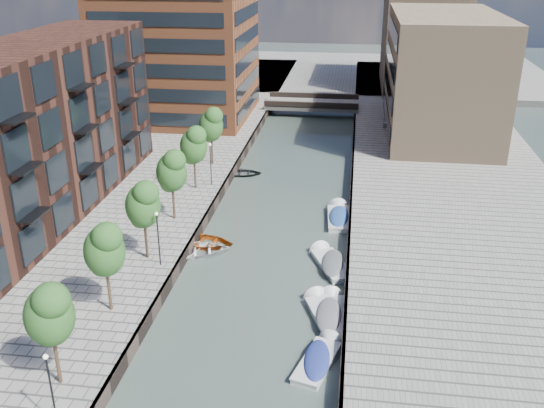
% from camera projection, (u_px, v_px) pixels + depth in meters
% --- Properties ---
extents(water, '(300.00, 300.00, 0.00)m').
position_uv_depth(water, '(286.00, 198.00, 57.43)').
color(water, '#38473F').
rests_on(water, ground).
extents(quay_right, '(20.00, 140.00, 1.00)m').
position_uv_depth(quay_right, '(460.00, 202.00, 55.21)').
color(quay_right, gray).
rests_on(quay_right, ground).
extents(quay_wall_left, '(0.25, 140.00, 1.00)m').
position_uv_depth(quay_wall_left, '(223.00, 190.00, 58.01)').
color(quay_wall_left, '#332823').
rests_on(quay_wall_left, ground).
extents(quay_wall_right, '(0.25, 140.00, 1.00)m').
position_uv_depth(quay_wall_right, '(351.00, 197.00, 56.46)').
color(quay_wall_right, '#332823').
rests_on(quay_wall_right, ground).
extents(far_closure, '(80.00, 40.00, 1.00)m').
position_uv_depth(far_closure, '(324.00, 73.00, 111.91)').
color(far_closure, gray).
rests_on(far_closure, ground).
extents(apartment_block, '(8.00, 38.00, 14.00)m').
position_uv_depth(apartment_block, '(21.00, 139.00, 47.72)').
color(apartment_block, '#311913').
rests_on(apartment_block, quay_left).
extents(tan_block_near, '(12.00, 25.00, 14.00)m').
position_uv_depth(tan_block_near, '(441.00, 74.00, 72.32)').
color(tan_block_near, '#8F7457').
rests_on(tan_block_near, quay_right).
extents(tan_block_far, '(12.00, 20.00, 16.00)m').
position_uv_depth(tan_block_far, '(422.00, 36.00, 95.61)').
color(tan_block_far, '#8F7457').
rests_on(tan_block_far, quay_right).
extents(bridge, '(13.00, 6.00, 1.30)m').
position_uv_depth(bridge, '(312.00, 104.00, 86.05)').
color(bridge, gray).
rests_on(bridge, ground).
extents(tree_1, '(2.50, 2.50, 5.95)m').
position_uv_depth(tree_1, '(49.00, 312.00, 30.01)').
color(tree_1, '#382619').
rests_on(tree_1, quay_left).
extents(tree_2, '(2.50, 2.50, 5.95)m').
position_uv_depth(tree_2, '(104.00, 248.00, 36.39)').
color(tree_2, '#382619').
rests_on(tree_2, quay_left).
extents(tree_3, '(2.50, 2.50, 5.95)m').
position_uv_depth(tree_3, '(143.00, 203.00, 42.76)').
color(tree_3, '#382619').
rests_on(tree_3, quay_left).
extents(tree_4, '(2.50, 2.50, 5.95)m').
position_uv_depth(tree_4, '(171.00, 170.00, 49.14)').
color(tree_4, '#382619').
rests_on(tree_4, quay_left).
extents(tree_5, '(2.50, 2.50, 5.95)m').
position_uv_depth(tree_5, '(193.00, 144.00, 55.52)').
color(tree_5, '#382619').
rests_on(tree_5, quay_left).
extents(tree_6, '(2.50, 2.50, 5.95)m').
position_uv_depth(tree_6, '(211.00, 124.00, 61.90)').
color(tree_6, '#382619').
rests_on(tree_6, quay_left).
extents(lamp_0, '(0.24, 0.24, 4.12)m').
position_uv_depth(lamp_0, '(50.00, 383.00, 27.81)').
color(lamp_0, black).
rests_on(lamp_0, quay_left).
extents(lamp_1, '(0.24, 0.24, 4.12)m').
position_uv_depth(lamp_1, '(158.00, 233.00, 42.39)').
color(lamp_1, black).
rests_on(lamp_1, quay_left).
extents(lamp_2, '(0.24, 0.24, 4.12)m').
position_uv_depth(lamp_2, '(211.00, 160.00, 56.97)').
color(lamp_2, black).
rests_on(lamp_2, quay_left).
extents(sloop_2, '(5.16, 3.83, 1.02)m').
position_uv_depth(sloop_2, '(204.00, 245.00, 48.40)').
color(sloop_2, '#994310').
rests_on(sloop_2, ground).
extents(sloop_3, '(5.78, 4.78, 1.04)m').
position_uv_depth(sloop_3, '(199.00, 254.00, 47.06)').
color(sloop_3, white).
rests_on(sloop_3, ground).
extents(sloop_4, '(4.35, 3.34, 0.84)m').
position_uv_depth(sloop_4, '(242.00, 175.00, 63.31)').
color(sloop_4, black).
rests_on(sloop_4, ground).
extents(motorboat_0, '(2.81, 4.91, 1.55)m').
position_uv_depth(motorboat_0, '(319.00, 359.00, 34.78)').
color(motorboat_0, silver).
rests_on(motorboat_0, ground).
extents(motorboat_1, '(3.52, 5.46, 1.72)m').
position_uv_depth(motorboat_1, '(326.00, 314.00, 38.95)').
color(motorboat_1, silver).
rests_on(motorboat_1, ground).
extents(motorboat_2, '(2.36, 5.20, 1.67)m').
position_uv_depth(motorboat_2, '(333.00, 313.00, 39.32)').
color(motorboat_2, silver).
rests_on(motorboat_2, ground).
extents(motorboat_3, '(2.21, 5.52, 1.80)m').
position_uv_depth(motorboat_3, '(339.00, 217.00, 53.00)').
color(motorboat_3, silver).
rests_on(motorboat_3, ground).
extents(motorboat_4, '(3.68, 5.43, 1.72)m').
position_uv_depth(motorboat_4, '(330.00, 263.00, 45.30)').
color(motorboat_4, white).
rests_on(motorboat_4, ground).
extents(car, '(1.56, 3.54, 1.18)m').
position_uv_depth(car, '(389.00, 121.00, 77.02)').
color(car, '#999C9D').
rests_on(car, quay_right).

